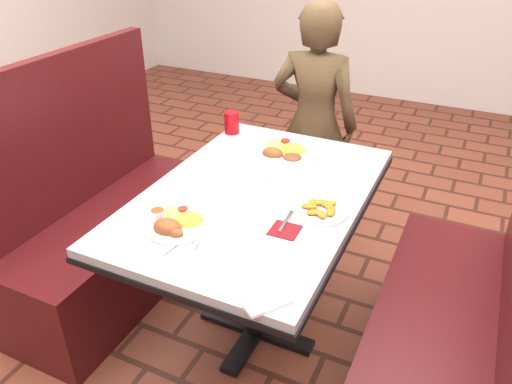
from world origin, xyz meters
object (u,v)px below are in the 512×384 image
at_px(dining_table, 256,213).
at_px(booth_bench_left, 109,231).
at_px(far_dinner_plate, 284,149).
at_px(booth_bench_right, 449,336).
at_px(near_dinner_plate, 176,220).
at_px(diner_person, 314,124).
at_px(red_tumbler, 232,123).
at_px(plantain_plate, 321,210).

distance_m(dining_table, booth_bench_left, 0.86).
bearing_deg(far_dinner_plate, booth_bench_right, -23.21).
height_order(booth_bench_left, near_dinner_plate, booth_bench_left).
bearing_deg(near_dinner_plate, dining_table, 66.17).
bearing_deg(diner_person, red_tumbler, 58.08).
xyz_separation_m(diner_person, plantain_plate, (0.37, -0.99, 0.10)).
bearing_deg(booth_bench_right, red_tumbler, 157.61).
xyz_separation_m(near_dinner_plate, plantain_plate, (0.43, 0.30, -0.01)).
xyz_separation_m(dining_table, red_tumbler, (-0.36, 0.48, 0.15)).
distance_m(diner_person, red_tumbler, 0.56).
relative_size(far_dinner_plate, red_tumbler, 2.66).
height_order(booth_bench_right, far_dinner_plate, booth_bench_right).
xyz_separation_m(booth_bench_left, booth_bench_right, (1.60, 0.00, 0.00)).
distance_m(booth_bench_left, diner_person, 1.23).
height_order(dining_table, booth_bench_right, booth_bench_right).
xyz_separation_m(dining_table, booth_bench_right, (0.80, 0.00, -0.32)).
bearing_deg(booth_bench_right, booth_bench_left, 180.00).
height_order(booth_bench_right, near_dinner_plate, booth_bench_right).
relative_size(booth_bench_left, booth_bench_right, 1.00).
height_order(dining_table, far_dinner_plate, far_dinner_plate).
xyz_separation_m(dining_table, booth_bench_left, (-0.80, 0.00, -0.32)).
height_order(dining_table, near_dinner_plate, near_dinner_plate).
bearing_deg(far_dinner_plate, red_tumbler, 159.74).
height_order(booth_bench_left, diner_person, diner_person).
bearing_deg(diner_person, far_dinner_plate, 92.96).
bearing_deg(dining_table, plantain_plate, -7.10).
bearing_deg(plantain_plate, red_tumbler, 141.20).
height_order(near_dinner_plate, red_tumbler, red_tumbler).
bearing_deg(dining_table, red_tumbler, 126.86).
bearing_deg(plantain_plate, far_dinner_plate, 128.38).
bearing_deg(dining_table, near_dinner_plate, -113.83).
relative_size(booth_bench_right, red_tumbler, 11.28).
relative_size(booth_bench_right, plantain_plate, 6.18).
distance_m(near_dinner_plate, plantain_plate, 0.52).
distance_m(booth_bench_right, far_dinner_plate, 1.01).
height_order(diner_person, plantain_plate, diner_person).
relative_size(booth_bench_right, diner_person, 0.90).
height_order(dining_table, plantain_plate, plantain_plate).
bearing_deg(red_tumbler, far_dinner_plate, -20.26).
bearing_deg(diner_person, near_dinner_plate, 84.43).
bearing_deg(far_dinner_plate, plantain_plate, -51.62).
distance_m(dining_table, far_dinner_plate, 0.38).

